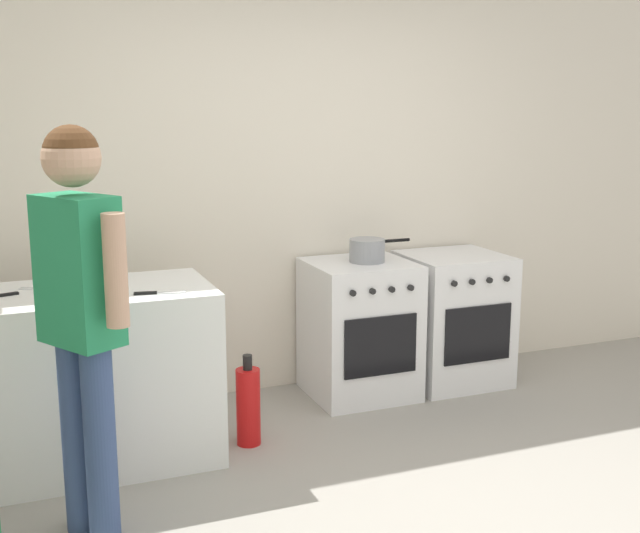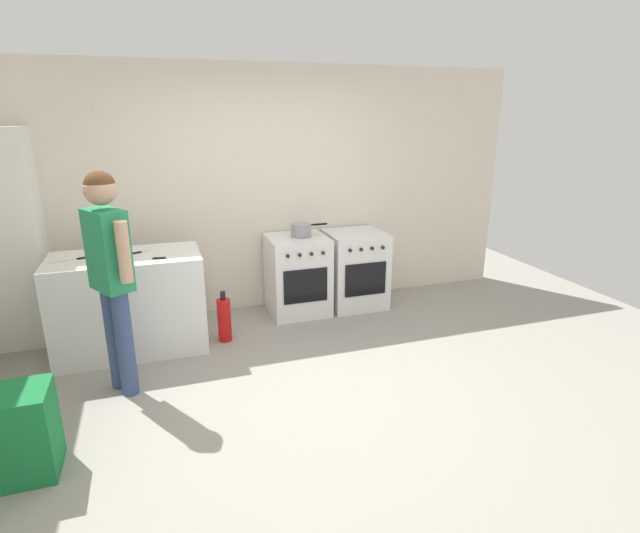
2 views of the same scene
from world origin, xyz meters
The scene contains 15 objects.
ground_plane centered at (0.00, 0.00, 0.00)m, with size 8.00×8.00×0.00m, color gray.
back_wall centered at (0.00, 1.95, 1.30)m, with size 6.00×0.10×2.60m, color silver.
counter_unit centered at (-1.35, 1.20, 0.45)m, with size 1.30×0.70×0.90m, color white.
oven_left centered at (0.35, 1.58, 0.43)m, with size 0.62×0.62×0.85m.
oven_right centered at (1.02, 1.58, 0.43)m, with size 0.62×0.62×0.85m.
pot centered at (0.40, 1.57, 0.92)m, with size 0.40×0.22×0.14m.
knife_carving centered at (-1.77, 1.19, 0.90)m, with size 0.32×0.13×0.01m.
knife_utility centered at (-1.00, 0.99, 0.90)m, with size 0.25×0.08×0.01m.
knife_paring centered at (-1.23, 1.26, 0.91)m, with size 0.20×0.12×0.01m.
knife_bread centered at (-1.45, 1.26, 0.90)m, with size 0.32×0.20×0.01m.
person centered at (-1.40, 0.45, 1.05)m, with size 0.34×0.51×1.73m.
fire_extinguisher centered at (-0.52, 1.10, 0.22)m, with size 0.13×0.13×0.50m.
recycling_crate_lower centered at (-2.01, -0.38, 0.14)m, with size 0.52×0.36×0.28m, color #197238.
recycling_crate_upper centered at (-2.01, -0.38, 0.42)m, with size 0.52×0.36×0.28m, color #197238.
larder_cabinet centered at (-2.30, 1.68, 1.00)m, with size 0.48×0.44×2.00m, color white.
Camera 2 is at (-1.04, -3.37, 2.12)m, focal length 28.00 mm.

